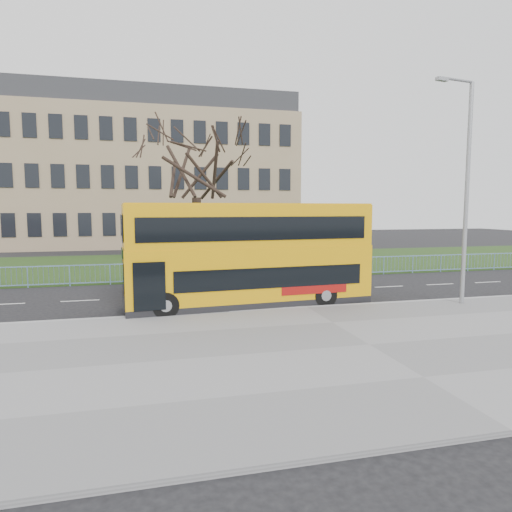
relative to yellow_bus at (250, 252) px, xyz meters
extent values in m
plane|color=black|center=(2.05, 0.40, -2.23)|extent=(120.00, 120.00, 0.00)
cube|color=slate|center=(2.05, -6.35, -2.17)|extent=(80.00, 10.50, 0.12)
cube|color=gray|center=(2.05, -1.15, -2.16)|extent=(80.00, 0.20, 0.14)
cube|color=#1D3412|center=(2.05, 14.70, -2.19)|extent=(80.00, 15.40, 0.08)
cube|color=#917C5C|center=(-2.95, 35.40, 4.77)|extent=(30.00, 15.00, 14.00)
cube|color=#D79809|center=(0.00, 0.01, -0.97)|extent=(10.08, 3.05, 1.85)
cube|color=#D79809|center=(0.00, 0.01, 0.12)|extent=(10.08, 3.05, 0.32)
cube|color=#D79809|center=(0.00, 0.01, 1.10)|extent=(10.02, 3.00, 1.66)
cube|color=black|center=(0.65, -1.14, -0.90)|extent=(7.65, 0.57, 0.80)
cube|color=black|center=(0.08, -1.16, 1.02)|extent=(9.12, 0.67, 0.90)
cylinder|color=black|center=(-3.47, -1.30, -1.74)|extent=(1.00, 0.33, 0.98)
cylinder|color=black|center=(2.95, -0.85, -1.74)|extent=(1.00, 0.33, 0.98)
cylinder|color=gray|center=(8.54, -2.00, 2.31)|extent=(0.18, 0.18, 8.85)
cylinder|color=gray|center=(7.78, -2.12, 6.74)|extent=(1.55, 0.35, 0.11)
cube|color=gray|center=(7.01, -2.24, 6.69)|extent=(0.52, 0.27, 0.13)
camera|label=1|loc=(-4.18, -17.97, 1.79)|focal=32.00mm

